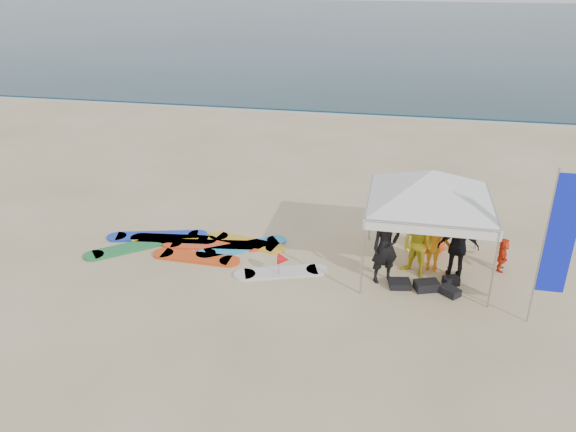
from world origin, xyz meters
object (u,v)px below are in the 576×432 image
(person_yellow, at_px, (417,245))
(feather_flag, at_px, (559,237))
(marker_pennant, at_px, (283,259))
(person_seated, at_px, (503,254))
(canopy_tent, at_px, (433,170))
(person_black_a, at_px, (386,246))
(person_orange_a, at_px, (434,241))
(person_black_b, at_px, (458,247))
(surfboard_spread, at_px, (202,248))
(person_orange_b, at_px, (434,219))

(person_yellow, bearing_deg, feather_flag, 4.77)
(feather_flag, bearing_deg, marker_pennant, 172.38)
(person_yellow, relative_size, person_seated, 1.89)
(person_yellow, bearing_deg, canopy_tent, 91.97)
(person_black_a, distance_m, canopy_tent, 2.11)
(person_orange_a, xyz_separation_m, person_black_b, (0.55, -0.31, 0.05))
(person_yellow, xyz_separation_m, surfboard_spread, (-5.66, 0.25, -0.80))
(person_black_b, distance_m, person_seated, 1.37)
(person_black_a, bearing_deg, person_yellow, 2.30)
(person_black_a, xyz_separation_m, person_orange_a, (1.18, 0.83, -0.16))
(feather_flag, height_order, marker_pennant, feather_flag)
(person_yellow, distance_m, marker_pennant, 3.29)
(person_yellow, relative_size, surfboard_spread, 0.27)
(marker_pennant, bearing_deg, person_black_a, 7.65)
(person_black_b, height_order, surfboard_spread, person_black_b)
(person_black_a, xyz_separation_m, person_yellow, (0.76, 0.44, -0.11))
(marker_pennant, bearing_deg, person_seated, 15.15)
(person_black_a, distance_m, person_orange_a, 1.45)
(person_black_a, relative_size, surfboard_spread, 0.31)
(person_orange_b, relative_size, person_seated, 2.21)
(person_orange_a, height_order, person_orange_b, person_orange_b)
(person_black_a, bearing_deg, marker_pennant, 159.65)
(feather_flag, distance_m, surfboard_spread, 8.77)
(person_orange_a, xyz_separation_m, canopy_tent, (-0.23, -0.10, 1.90))
(person_yellow, relative_size, canopy_tent, 0.41)
(person_black_a, height_order, person_black_b, person_black_a)
(person_black_b, distance_m, marker_pennant, 4.25)
(person_black_b, height_order, feather_flag, feather_flag)
(person_orange_b, height_order, surfboard_spread, person_orange_b)
(person_yellow, xyz_separation_m, canopy_tent, (0.19, 0.29, 1.85))
(person_orange_b, xyz_separation_m, canopy_tent, (-0.25, -1.05, 1.70))
(person_orange_a, xyz_separation_m, marker_pennant, (-3.61, -1.16, -0.29))
(person_black_a, bearing_deg, person_black_b, -11.30)
(person_yellow, bearing_deg, marker_pennant, -131.46)
(person_yellow, relative_size, feather_flag, 0.47)
(person_black_a, height_order, person_yellow, person_black_a)
(person_yellow, relative_size, person_black_b, 0.99)
(person_orange_b, height_order, feather_flag, feather_flag)
(person_orange_a, xyz_separation_m, person_orange_b, (0.02, 0.95, 0.19))
(person_yellow, xyz_separation_m, person_black_b, (0.97, 0.07, 0.00))
(feather_flag, relative_size, surfboard_spread, 0.58)
(person_seated, height_order, marker_pennant, person_seated)
(person_seated, bearing_deg, person_orange_b, 80.14)
(canopy_tent, bearing_deg, person_black_a, -142.23)
(person_black_a, distance_m, feather_flag, 3.78)
(person_yellow, height_order, feather_flag, feather_flag)
(person_seated, relative_size, surfboard_spread, 0.14)
(person_yellow, height_order, canopy_tent, canopy_tent)
(person_orange_a, relative_size, marker_pennant, 2.45)
(person_yellow, distance_m, surfboard_spread, 5.72)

